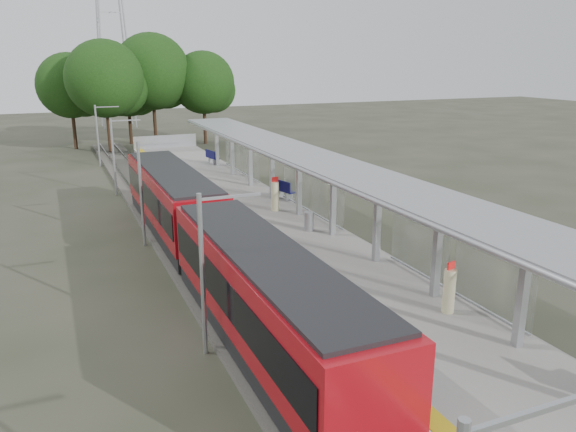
% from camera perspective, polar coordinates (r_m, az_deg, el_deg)
% --- Properties ---
extents(ground, '(200.00, 200.00, 0.00)m').
position_cam_1_polar(ground, '(16.72, 21.74, -19.52)').
color(ground, '#474438').
rests_on(ground, ground).
extents(trackbed, '(3.00, 70.00, 0.24)m').
position_cam_1_polar(trackbed, '(31.23, -11.38, -1.74)').
color(trackbed, '#59544C').
rests_on(trackbed, ground).
extents(platform, '(6.00, 50.00, 1.00)m').
position_cam_1_polar(platform, '(32.27, -3.59, -0.19)').
color(platform, gray).
rests_on(platform, ground).
extents(tactile_strip, '(0.60, 50.00, 0.02)m').
position_cam_1_polar(tactile_strip, '(31.41, -7.99, 0.21)').
color(tactile_strip, gold).
rests_on(tactile_strip, platform).
extents(end_fence, '(6.00, 0.10, 1.20)m').
position_cam_1_polar(end_fence, '(55.73, -12.36, 7.42)').
color(end_fence, '#9EA0A5').
rests_on(end_fence, platform).
extents(train, '(2.74, 27.60, 3.62)m').
position_cam_1_polar(train, '(24.28, -8.22, -1.90)').
color(train, black).
rests_on(train, ground).
extents(canopy, '(3.27, 38.00, 3.66)m').
position_cam_1_polar(canopy, '(28.57, 1.92, 5.37)').
color(canopy, '#9EA0A5').
rests_on(canopy, platform).
extents(tree_cluster, '(20.44, 13.40, 11.97)m').
position_cam_1_polar(tree_cluster, '(62.45, -15.37, 13.20)').
color(tree_cluster, '#382316').
rests_on(tree_cluster, ground).
extents(catenary_masts, '(2.08, 48.16, 5.40)m').
position_cam_1_polar(catenary_masts, '(29.28, -14.54, 2.55)').
color(catenary_masts, '#9EA0A5').
rests_on(catenary_masts, ground).
extents(bench_mid, '(0.89, 1.77, 1.16)m').
position_cam_1_polar(bench_mid, '(34.36, -0.45, 2.75)').
color(bench_mid, '#0F0E4A').
rests_on(bench_mid, platform).
extents(bench_far, '(0.80, 1.68, 1.10)m').
position_cam_1_polar(bench_far, '(46.45, -7.75, 6.00)').
color(bench_far, '#0F0E4A').
rests_on(bench_far, platform).
extents(info_pillar_near, '(0.41, 0.41, 1.82)m').
position_cam_1_polar(info_pillar_near, '(19.85, 16.05, -7.29)').
color(info_pillar_near, beige).
rests_on(info_pillar_near, platform).
extents(info_pillar_far, '(0.44, 0.44, 1.95)m').
position_cam_1_polar(info_pillar_far, '(31.63, -1.32, 2.04)').
color(info_pillar_far, beige).
rests_on(info_pillar_far, platform).
extents(litter_bin, '(0.57, 0.57, 0.97)m').
position_cam_1_polar(litter_bin, '(28.04, 2.13, -0.54)').
color(litter_bin, '#9EA0A5').
rests_on(litter_bin, platform).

